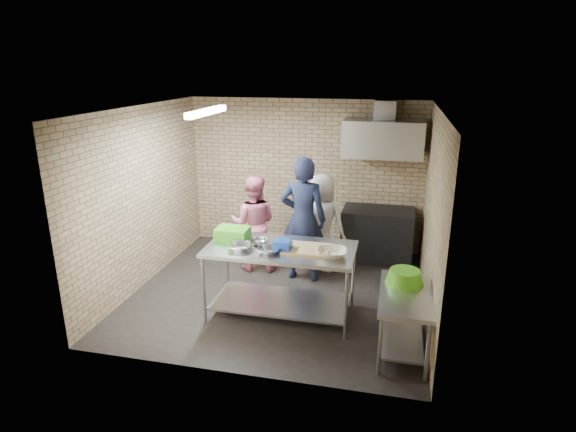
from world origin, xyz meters
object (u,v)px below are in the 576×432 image
Objects in this scene: prep_table at (281,281)px; man_navy at (303,219)px; green_basin at (405,277)px; bottle_red at (386,141)px; bottle_green at (411,143)px; side_counter at (404,321)px; woman_pink at (254,223)px; green_crate at (233,234)px; blue_tub at (282,245)px; stove at (377,234)px; woman_white at (321,223)px.

prep_table is 0.99× the size of man_navy.
green_basin is 2.56× the size of bottle_red.
side_counter is at bearing -90.00° from bottle_green.
green_crate is at bearing 85.75° from woman_pink.
blue_tub is 0.14× the size of woman_pink.
man_navy is at bearing -136.16° from stove.
woman_white is at bearing 125.11° from green_basin.
bottle_red is 0.09× the size of man_navy.
prep_table is 10.84× the size of bottle_red.
prep_table is 1.63× the size of stove.
stove is 2.61× the size of green_basin.
stove reaches higher than side_counter.
prep_table is at bearing 162.82° from side_counter.
side_counter is at bearing -14.98° from green_crate.
prep_table is 1.24× the size of woman_pink.
side_counter is at bearing 133.60° from woman_pink.
bottle_green reaches higher than prep_table.
side_counter is 2.37m from man_navy.
woman_pink is at bearing -155.21° from bottle_green.
woman_white is at bearing 80.08° from prep_table.
green_crate reaches higher than blue_tub.
woman_pink is (-2.39, 1.63, -0.04)m from green_basin.
stove is at bearing 99.29° from side_counter.
man_navy is at bearing 136.72° from green_basin.
bottle_red is at bearing -124.53° from woman_white.
bottle_red reaches higher than woman_pink.
green_basin is at bearing 137.27° from woman_pink.
side_counter is (1.62, -0.50, -0.11)m from prep_table.
woman_white is at bearing 56.72° from green_crate.
stove is at bearing -101.77° from bottle_red.
stove is at bearing 64.61° from blue_tub.
green_crate is 1.32m from man_navy.
prep_table reaches higher than side_counter.
bottle_red reaches higher than bottle_green.
green_basin is at bearing -80.24° from stove.
woman_white reaches higher than stove.
prep_table is at bearing 116.57° from blue_tub.
side_counter is at bearing -14.32° from blue_tub.
green_crate is 0.27× the size of woman_pink.
bottle_green is at bearing 28.07° from stove.
side_counter is 2.61× the size of green_basin.
blue_tub is 1.57m from green_basin.
green_basin is at bearing 137.55° from man_navy.
bottle_green reaches higher than green_basin.
blue_tub is at bearing 90.20° from man_navy.
bottle_red is at bearing -130.74° from man_navy.
green_basin is at bearing -82.10° from bottle_red.
blue_tub is at bearing -121.15° from bottle_green.
green_crate is 3.45m from bottle_green.
green_basin is (0.43, -2.50, 0.38)m from stove.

